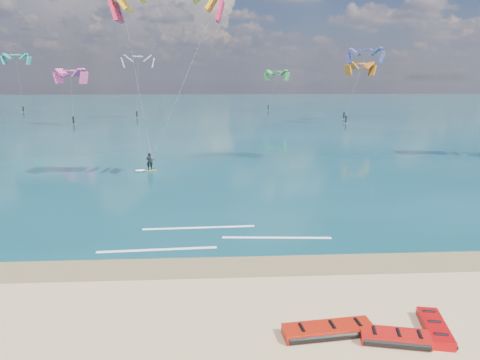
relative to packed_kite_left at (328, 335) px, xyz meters
name	(u,v)px	position (x,y,z in m)	size (l,w,h in m)	color
ground	(218,144)	(-3.46, 42.53, 0.00)	(320.00, 320.00, 0.00)	tan
wet_sand_strip	(222,266)	(-3.46, 5.53, 0.00)	(320.00, 2.40, 0.01)	brown
sea	(217,109)	(-3.46, 106.53, 0.02)	(320.00, 200.00, 0.04)	#0B3B3F
packed_kite_left	(328,335)	(0.00, 0.00, 0.00)	(3.23, 1.14, 0.41)	#B01A09
packed_kite_mid	(394,342)	(2.07, -0.52, 0.00)	(2.37, 1.11, 0.40)	#BB110D
packed_kite_right	(434,332)	(3.65, -0.05, 0.00)	(2.35, 1.04, 0.38)	#AF0709
kitesurfer_main	(158,80)	(-8.28, 22.96, 8.19)	(9.78, 7.91, 16.11)	#E0F01C
shoreline_foam	(211,238)	(-3.97, 9.04, 0.04)	(12.04, 3.62, 0.01)	white
distant_kites	(175,91)	(-11.72, 75.50, 5.66)	(79.91, 37.53, 13.42)	green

